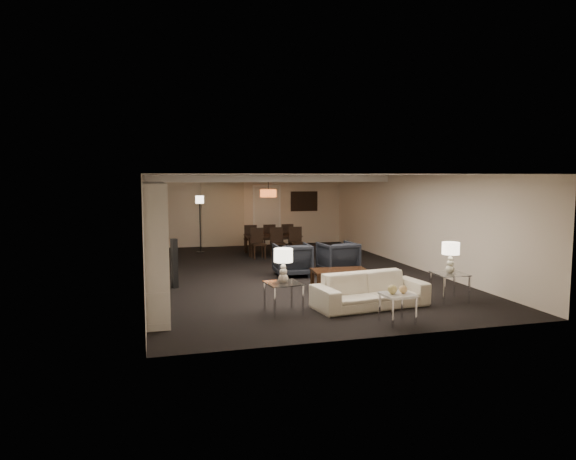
% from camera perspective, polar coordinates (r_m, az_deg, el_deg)
% --- Properties ---
extents(floor, '(11.00, 11.00, 0.00)m').
position_cam_1_polar(floor, '(13.21, 0.00, -4.75)').
color(floor, black).
rests_on(floor, ground).
extents(ceiling, '(7.00, 11.00, 0.02)m').
position_cam_1_polar(ceiling, '(12.98, 0.00, 6.16)').
color(ceiling, silver).
rests_on(ceiling, ground).
extents(wall_back, '(7.00, 0.02, 2.50)m').
position_cam_1_polar(wall_back, '(18.39, -4.52, 2.19)').
color(wall_back, beige).
rests_on(wall_back, ground).
extents(wall_front, '(7.00, 0.02, 2.50)m').
position_cam_1_polar(wall_front, '(7.90, 10.56, -2.94)').
color(wall_front, beige).
rests_on(wall_front, ground).
extents(wall_left, '(0.02, 11.00, 2.50)m').
position_cam_1_polar(wall_left, '(12.58, -15.57, 0.24)').
color(wall_left, beige).
rests_on(wall_left, ground).
extents(wall_right, '(0.02, 11.00, 2.50)m').
position_cam_1_polar(wall_right, '(14.36, 13.60, 0.98)').
color(wall_right, beige).
rests_on(wall_right, ground).
extents(ceiling_soffit, '(7.00, 4.00, 0.20)m').
position_cam_1_polar(ceiling_soffit, '(16.38, -3.24, 5.77)').
color(ceiling_soffit, silver).
rests_on(ceiling_soffit, ceiling).
extents(curtains, '(1.50, 0.12, 2.40)m').
position_cam_1_polar(curtains, '(18.16, -7.26, 1.96)').
color(curtains, beige).
rests_on(curtains, wall_back).
extents(door, '(0.90, 0.05, 2.10)m').
position_cam_1_polar(door, '(18.51, -2.37, 1.61)').
color(door, silver).
rests_on(door, wall_back).
extents(painting, '(0.95, 0.04, 0.65)m').
position_cam_1_polar(painting, '(18.83, 1.80, 3.21)').
color(painting, '#142D38').
rests_on(painting, wall_back).
extents(media_unit, '(0.38, 3.40, 2.35)m').
position_cam_1_polar(media_unit, '(10.01, -14.53, -1.60)').
color(media_unit, white).
rests_on(media_unit, wall_left).
extents(pendant_light, '(0.52, 0.52, 0.24)m').
position_cam_1_polar(pendant_light, '(16.46, -2.20, 4.10)').
color(pendant_light, '#D8591E').
rests_on(pendant_light, ceiling_soffit).
extents(sofa, '(2.27, 1.12, 0.64)m').
position_cam_1_polar(sofa, '(9.88, 9.13, -6.63)').
color(sofa, beige).
rests_on(sofa, floor).
extents(coffee_table, '(1.24, 0.79, 0.43)m').
position_cam_1_polar(coffee_table, '(11.34, 5.77, -5.47)').
color(coffee_table, black).
rests_on(coffee_table, floor).
extents(armchair_left, '(0.90, 0.93, 0.81)m').
position_cam_1_polar(armchair_left, '(12.71, 0.49, -3.32)').
color(armchair_left, black).
rests_on(armchair_left, floor).
extents(armchair_right, '(0.95, 0.97, 0.81)m').
position_cam_1_polar(armchair_right, '(13.08, 5.57, -3.08)').
color(armchair_right, black).
rests_on(armchair_right, floor).
extents(side_table_left, '(0.66, 0.66, 0.56)m').
position_cam_1_polar(side_table_left, '(9.33, -0.52, -7.55)').
color(side_table_left, silver).
rests_on(side_table_left, floor).
extents(side_table_right, '(0.62, 0.62, 0.56)m').
position_cam_1_polar(side_table_right, '(10.69, 17.50, -6.08)').
color(side_table_right, white).
rests_on(side_table_right, floor).
extents(table_lamp_left, '(0.38, 0.38, 0.62)m').
position_cam_1_polar(table_lamp_left, '(9.21, -0.52, -3.99)').
color(table_lamp_left, beige).
rests_on(table_lamp_left, side_table_left).
extents(table_lamp_right, '(0.36, 0.36, 0.62)m').
position_cam_1_polar(table_lamp_right, '(10.59, 17.60, -2.96)').
color(table_lamp_right, beige).
rests_on(table_lamp_right, side_table_right).
extents(marble_table, '(0.53, 0.53, 0.50)m').
position_cam_1_polar(marble_table, '(8.93, 12.06, -8.49)').
color(marble_table, silver).
rests_on(marble_table, floor).
extents(gold_gourd_a, '(0.16, 0.16, 0.16)m').
position_cam_1_polar(gold_gourd_a, '(8.81, 11.52, -6.48)').
color(gold_gourd_a, tan).
rests_on(gold_gourd_a, marble_table).
extents(gold_gourd_b, '(0.14, 0.14, 0.14)m').
position_cam_1_polar(gold_gourd_b, '(8.91, 12.68, -6.44)').
color(gold_gourd_b, '#ECC17D').
rests_on(gold_gourd_b, marble_table).
extents(television, '(1.05, 0.14, 0.60)m').
position_cam_1_polar(television, '(10.57, -14.39, -1.88)').
color(television, black).
rests_on(television, media_unit).
extents(vase_blue, '(0.18, 0.18, 0.19)m').
position_cam_1_polar(vase_blue, '(9.06, -14.44, -2.51)').
color(vase_blue, '#224093').
rests_on(vase_blue, media_unit).
extents(vase_amber, '(0.18, 0.18, 0.18)m').
position_cam_1_polar(vase_amber, '(9.45, -14.56, 0.88)').
color(vase_amber, '#D18845').
rests_on(vase_amber, media_unit).
extents(floor_speaker, '(0.16, 0.16, 1.10)m').
position_cam_1_polar(floor_speaker, '(11.60, -12.51, -3.64)').
color(floor_speaker, black).
rests_on(floor_speaker, floor).
extents(dining_table, '(1.79, 1.06, 0.61)m').
position_cam_1_polar(dining_table, '(16.20, -1.70, -1.66)').
color(dining_table, black).
rests_on(dining_table, floor).
extents(chair_nl, '(0.44, 0.44, 0.91)m').
position_cam_1_polar(chair_nl, '(15.42, -3.31, -1.50)').
color(chair_nl, black).
rests_on(chair_nl, floor).
extents(chair_nm, '(0.43, 0.43, 0.91)m').
position_cam_1_polar(chair_nm, '(15.56, -1.14, -1.43)').
color(chair_nm, black).
rests_on(chair_nm, floor).
extents(chair_nr, '(0.43, 0.43, 0.91)m').
position_cam_1_polar(chair_nr, '(15.71, 0.98, -1.35)').
color(chair_nr, black).
rests_on(chair_nr, floor).
extents(chair_fl, '(0.46, 0.46, 0.91)m').
position_cam_1_polar(chair_fl, '(16.69, -4.23, -0.94)').
color(chair_fl, black).
rests_on(chair_fl, floor).
extents(chair_fm, '(0.43, 0.43, 0.91)m').
position_cam_1_polar(chair_fm, '(16.81, -2.23, -0.87)').
color(chair_fm, black).
rests_on(chair_fm, floor).
extents(chair_fr, '(0.44, 0.44, 0.91)m').
position_cam_1_polar(chair_fr, '(16.96, -0.25, -0.81)').
color(chair_fr, black).
rests_on(chair_fr, floor).
extents(floor_lamp, '(0.27, 0.27, 1.84)m').
position_cam_1_polar(floor_lamp, '(16.78, -9.74, 0.63)').
color(floor_lamp, black).
rests_on(floor_lamp, floor).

